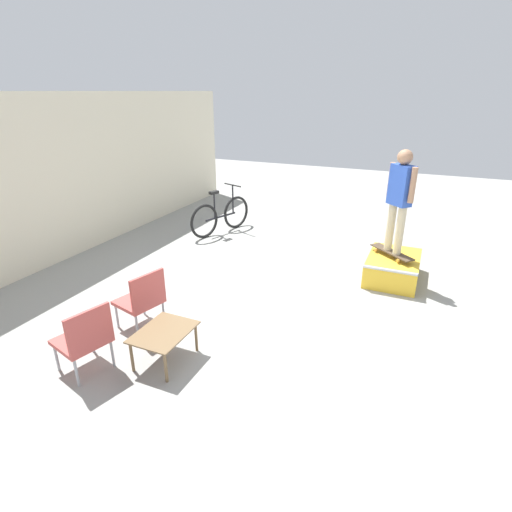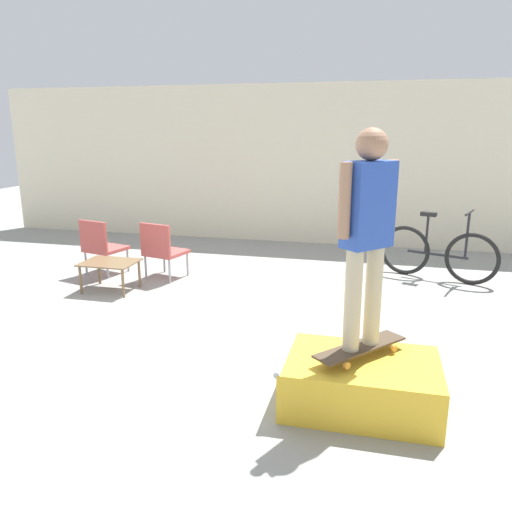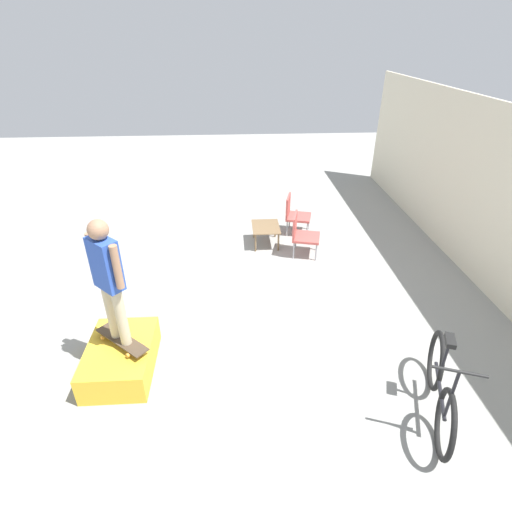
# 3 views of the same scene
# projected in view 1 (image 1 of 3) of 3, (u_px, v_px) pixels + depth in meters

# --- Properties ---
(ground_plane) EXTENTS (24.00, 24.00, 0.00)m
(ground_plane) POSITION_uv_depth(u_px,v_px,m) (297.00, 311.00, 5.88)
(ground_plane) COLOR gray
(house_wall_back) EXTENTS (12.00, 0.06, 3.00)m
(house_wall_back) POSITION_uv_depth(u_px,v_px,m) (47.00, 182.00, 7.07)
(house_wall_back) COLOR beige
(house_wall_back) RESTS_ON ground_plane
(skate_ramp_box) EXTENTS (1.23, 0.83, 0.43)m
(skate_ramp_box) POSITION_uv_depth(u_px,v_px,m) (393.00, 268.00, 6.83)
(skate_ramp_box) COLOR gold
(skate_ramp_box) RESTS_ON ground_plane
(skateboard_on_ramp) EXTENTS (0.71, 0.78, 0.07)m
(skateboard_on_ramp) POSITION_uv_depth(u_px,v_px,m) (392.00, 252.00, 6.72)
(skateboard_on_ramp) COLOR #473828
(skateboard_on_ramp) RESTS_ON skate_ramp_box
(person_skater) EXTENTS (0.42, 0.44, 1.68)m
(person_skater) POSITION_uv_depth(u_px,v_px,m) (400.00, 194.00, 6.34)
(person_skater) COLOR #C6B793
(person_skater) RESTS_ON skateboard_on_ramp
(coffee_table) EXTENTS (0.73, 0.57, 0.41)m
(coffee_table) POSITION_uv_depth(u_px,v_px,m) (164.00, 335.00, 4.67)
(coffee_table) COLOR brown
(coffee_table) RESTS_ON ground_plane
(patio_chair_left) EXTENTS (0.63, 0.63, 0.85)m
(patio_chair_left) POSITION_uv_depth(u_px,v_px,m) (85.00, 337.00, 4.44)
(patio_chair_left) COLOR #99999E
(patio_chair_left) RESTS_ON ground_plane
(patio_chair_right) EXTENTS (0.63, 0.63, 0.85)m
(patio_chair_right) POSITION_uv_depth(u_px,v_px,m) (142.00, 298.00, 5.28)
(patio_chair_right) COLOR #99999E
(patio_chair_right) RESTS_ON ground_plane
(bicycle) EXTENTS (1.64, 0.69, 1.05)m
(bicycle) POSITION_uv_depth(u_px,v_px,m) (221.00, 216.00, 8.99)
(bicycle) COLOR black
(bicycle) RESTS_ON ground_plane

